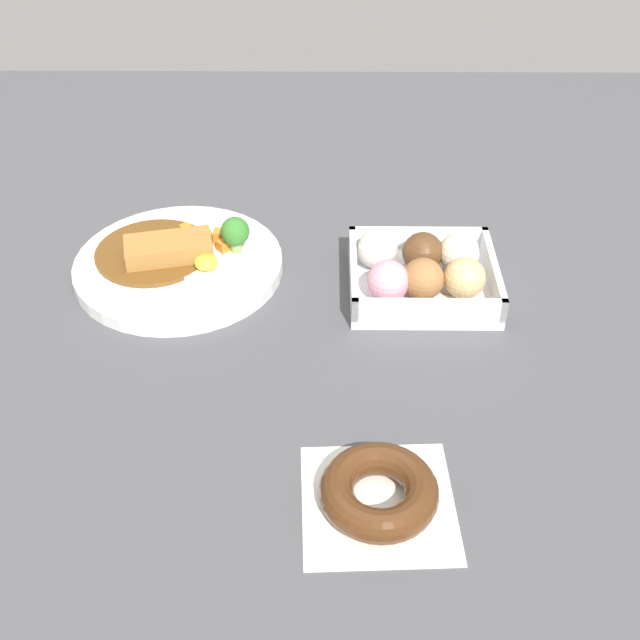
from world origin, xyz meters
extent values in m
plane|color=#4C4C51|center=(0.00, 0.00, 0.00)|extent=(1.60, 1.60, 0.00)
cylinder|color=white|center=(0.11, -0.13, 0.01)|extent=(0.27, 0.27, 0.02)
cylinder|color=brown|center=(0.15, -0.15, 0.02)|extent=(0.15, 0.15, 0.01)
cube|color=#A87538|center=(0.12, -0.13, 0.04)|extent=(0.12, 0.07, 0.02)
cylinder|color=white|center=(0.07, -0.11, 0.02)|extent=(0.07, 0.07, 0.00)
ellipsoid|color=yellow|center=(0.07, -0.11, 0.03)|extent=(0.03, 0.03, 0.02)
cylinder|color=#8CB766|center=(0.04, -0.15, 0.03)|extent=(0.01, 0.01, 0.02)
sphere|color=#387A2D|center=(0.04, -0.15, 0.05)|extent=(0.04, 0.04, 0.04)
cube|color=orange|center=(0.06, -0.16, 0.03)|extent=(0.02, 0.02, 0.01)
cube|color=orange|center=(0.06, -0.17, 0.03)|extent=(0.02, 0.02, 0.02)
cube|color=orange|center=(0.11, -0.20, 0.02)|extent=(0.02, 0.02, 0.01)
cube|color=orange|center=(0.08, -0.18, 0.02)|extent=(0.02, 0.02, 0.01)
cube|color=white|center=(-0.19, -0.10, 0.01)|extent=(0.18, 0.16, 0.01)
cube|color=white|center=(-0.28, -0.10, 0.03)|extent=(0.01, 0.16, 0.03)
cube|color=white|center=(-0.11, -0.10, 0.03)|extent=(0.01, 0.16, 0.03)
cube|color=white|center=(-0.19, -0.17, 0.03)|extent=(0.18, 0.01, 0.03)
cube|color=white|center=(-0.19, -0.02, 0.03)|extent=(0.18, 0.01, 0.03)
sphere|color=#EFE5C6|center=(-0.24, -0.12, 0.04)|extent=(0.05, 0.05, 0.05)
sphere|color=brown|center=(-0.20, -0.12, 0.04)|extent=(0.05, 0.05, 0.05)
sphere|color=silver|center=(-0.14, -0.13, 0.04)|extent=(0.05, 0.05, 0.05)
sphere|color=#DBB77A|center=(-0.24, -0.07, 0.04)|extent=(0.05, 0.05, 0.05)
sphere|color=#9E6B3D|center=(-0.19, -0.07, 0.04)|extent=(0.05, 0.05, 0.05)
sphere|color=pink|center=(-0.15, -0.06, 0.04)|extent=(0.05, 0.05, 0.05)
cube|color=white|center=(-0.12, 0.24, 0.00)|extent=(0.15, 0.15, 0.00)
torus|color=#4C2B14|center=(-0.12, 0.24, 0.02)|extent=(0.11, 0.11, 0.03)
camera|label=1|loc=(-0.07, 0.70, 0.60)|focal=44.66mm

